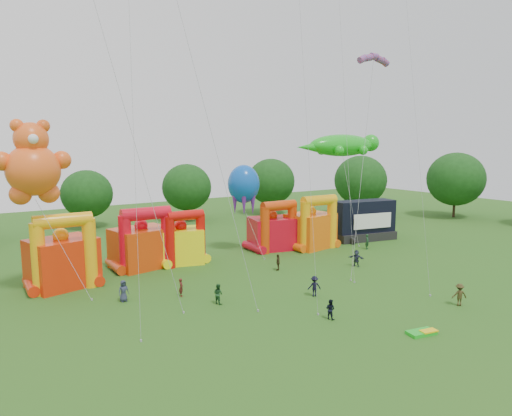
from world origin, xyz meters
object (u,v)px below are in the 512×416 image
spectator_0 (123,291)px  teddy_bear_kite (48,206)px  spectator_4 (278,262)px  octopus_kite (244,190)px  gecko_kite (344,158)px  bouncy_castle_0 (63,259)px  stage_trailer (364,221)px  bouncy_castle_2 (182,243)px

spectator_0 → teddy_bear_kite: bearing=131.6°
spectator_4 → spectator_0: bearing=-42.0°
octopus_kite → spectator_0: bearing=-151.5°
gecko_kite → octopus_kite: bearing=172.3°
gecko_kite → spectator_4: (-15.52, -6.95, -10.23)m
spectator_0 → octopus_kite: bearing=22.7°
bouncy_castle_0 → spectator_4: bouncy_castle_0 is taller
stage_trailer → gecko_kite: size_ratio=0.63×
bouncy_castle_0 → bouncy_castle_2: bouncy_castle_0 is taller
stage_trailer → octopus_kite: 18.18m
bouncy_castle_2 → stage_trailer: bouncy_castle_2 is taller
stage_trailer → gecko_kite: bearing=163.8°
gecko_kite → octopus_kite: size_ratio=1.35×
bouncy_castle_2 → spectator_4: bearing=-47.9°
teddy_bear_kite → spectator_0: size_ratio=8.33×
bouncy_castle_2 → spectator_4: bouncy_castle_2 is taller
gecko_kite → teddy_bear_kite: bearing=-174.9°
bouncy_castle_2 → octopus_kite: octopus_kite is taller
octopus_kite → gecko_kite: bearing=-7.7°
bouncy_castle_0 → teddy_bear_kite: 5.93m
stage_trailer → teddy_bear_kite: bearing=-176.5°
bouncy_castle_0 → spectator_0: bouncy_castle_0 is taller
stage_trailer → octopus_kite: (-17.27, 2.81, 4.93)m
gecko_kite → octopus_kite: 14.76m
bouncy_castle_0 → bouncy_castle_2: (12.47, 1.84, -0.35)m
spectator_0 → spectator_4: size_ratio=1.07×
stage_trailer → octopus_kite: bearing=170.8°
stage_trailer → teddy_bear_kite: teddy_bear_kite is taller
gecko_kite → spectator_0: bearing=-166.5°
bouncy_castle_0 → spectator_0: size_ratio=3.84×
bouncy_castle_0 → stage_trailer: (38.29, -0.10, -0.02)m
gecko_kite → bouncy_castle_2: bearing=177.4°
octopus_kite → spectator_4: 11.19m
bouncy_castle_0 → stage_trailer: bearing=-0.1°
stage_trailer → spectator_4: bearing=-162.0°
bouncy_castle_2 → spectator_0: (-9.03, -8.68, -1.38)m
octopus_kite → spectator_0: (-17.58, -9.55, -6.64)m
spectator_4 → gecko_kite: bearing=159.6°
stage_trailer → spectator_4: stage_trailer is taller
bouncy_castle_0 → octopus_kite: octopus_kite is taller
stage_trailer → spectator_0: 35.54m
spectator_4 → octopus_kite: bearing=-142.9°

